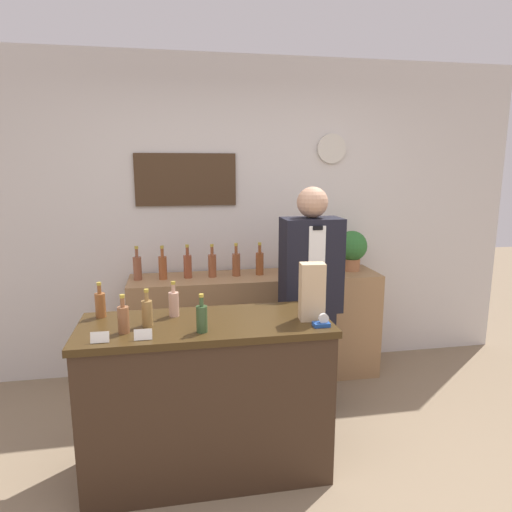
% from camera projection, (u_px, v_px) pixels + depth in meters
% --- Properties ---
extents(back_wall, '(5.20, 0.09, 2.70)m').
position_uv_depth(back_wall, '(232.00, 218.00, 3.98)').
color(back_wall, silver).
rests_on(back_wall, ground_plane).
extents(back_shelf, '(2.08, 0.47, 0.90)m').
position_uv_depth(back_shelf, '(256.00, 326.00, 3.90)').
color(back_shelf, '#9E754C').
rests_on(back_shelf, ground_plane).
extents(display_counter, '(1.41, 0.58, 0.93)m').
position_uv_depth(display_counter, '(207.00, 398.00, 2.67)').
color(display_counter, '#382619').
rests_on(display_counter, ground_plane).
extents(shopkeeper, '(0.42, 0.26, 1.66)m').
position_uv_depth(shopkeeper, '(310.00, 302.00, 3.31)').
color(shopkeeper, black).
rests_on(shopkeeper, ground_plane).
extents(potted_plant, '(0.26, 0.26, 0.35)m').
position_uv_depth(potted_plant, '(352.00, 248.00, 3.95)').
color(potted_plant, '#B27047').
rests_on(potted_plant, back_shelf).
extents(paper_bag, '(0.14, 0.10, 0.33)m').
position_uv_depth(paper_bag, '(312.00, 292.00, 2.58)').
color(paper_bag, tan).
rests_on(paper_bag, display_counter).
extents(tape_dispenser, '(0.09, 0.06, 0.07)m').
position_uv_depth(tape_dispenser, '(322.00, 322.00, 2.50)').
color(tape_dispenser, '#1E4799').
rests_on(tape_dispenser, display_counter).
extents(price_card_left, '(0.09, 0.02, 0.06)m').
position_uv_depth(price_card_left, '(100.00, 337.00, 2.27)').
color(price_card_left, white).
rests_on(price_card_left, display_counter).
extents(price_card_right, '(0.09, 0.02, 0.06)m').
position_uv_depth(price_card_right, '(143.00, 335.00, 2.30)').
color(price_card_right, white).
rests_on(price_card_right, display_counter).
extents(counter_bottle_0, '(0.06, 0.06, 0.21)m').
position_uv_depth(counter_bottle_0, '(100.00, 304.00, 2.64)').
color(counter_bottle_0, brown).
rests_on(counter_bottle_0, display_counter).
extents(counter_bottle_1, '(0.06, 0.06, 0.21)m').
position_uv_depth(counter_bottle_1, '(123.00, 319.00, 2.39)').
color(counter_bottle_1, brown).
rests_on(counter_bottle_1, display_counter).
extents(counter_bottle_2, '(0.06, 0.06, 0.21)m').
position_uv_depth(counter_bottle_2, '(147.00, 312.00, 2.50)').
color(counter_bottle_2, olive).
rests_on(counter_bottle_2, display_counter).
extents(counter_bottle_3, '(0.06, 0.06, 0.21)m').
position_uv_depth(counter_bottle_3, '(174.00, 303.00, 2.66)').
color(counter_bottle_3, tan).
rests_on(counter_bottle_3, display_counter).
extents(counter_bottle_4, '(0.06, 0.06, 0.21)m').
position_uv_depth(counter_bottle_4, '(202.00, 318.00, 2.40)').
color(counter_bottle_4, '#334E2B').
rests_on(counter_bottle_4, display_counter).
extents(shelf_bottle_0, '(0.07, 0.07, 0.27)m').
position_uv_depth(shelf_bottle_0, '(137.00, 267.00, 3.63)').
color(shelf_bottle_0, brown).
rests_on(shelf_bottle_0, back_shelf).
extents(shelf_bottle_1, '(0.07, 0.07, 0.27)m').
position_uv_depth(shelf_bottle_1, '(163.00, 267.00, 3.66)').
color(shelf_bottle_1, brown).
rests_on(shelf_bottle_1, back_shelf).
extents(shelf_bottle_2, '(0.07, 0.07, 0.27)m').
position_uv_depth(shelf_bottle_2, '(188.00, 265.00, 3.70)').
color(shelf_bottle_2, brown).
rests_on(shelf_bottle_2, back_shelf).
extents(shelf_bottle_3, '(0.07, 0.07, 0.27)m').
position_uv_depth(shelf_bottle_3, '(212.00, 265.00, 3.73)').
color(shelf_bottle_3, brown).
rests_on(shelf_bottle_3, back_shelf).
extents(shelf_bottle_4, '(0.07, 0.07, 0.27)m').
position_uv_depth(shelf_bottle_4, '(236.00, 264.00, 3.77)').
color(shelf_bottle_4, brown).
rests_on(shelf_bottle_4, back_shelf).
extents(shelf_bottle_5, '(0.07, 0.07, 0.27)m').
position_uv_depth(shelf_bottle_5, '(260.00, 263.00, 3.81)').
color(shelf_bottle_5, brown).
rests_on(shelf_bottle_5, back_shelf).
extents(shelf_bottle_6, '(0.07, 0.07, 0.27)m').
position_uv_depth(shelf_bottle_6, '(284.00, 262.00, 3.82)').
color(shelf_bottle_6, brown).
rests_on(shelf_bottle_6, back_shelf).
extents(shelf_bottle_7, '(0.07, 0.07, 0.27)m').
position_uv_depth(shelf_bottle_7, '(306.00, 261.00, 3.87)').
color(shelf_bottle_7, brown).
rests_on(shelf_bottle_7, back_shelf).
extents(shelf_bottle_8, '(0.07, 0.07, 0.27)m').
position_uv_depth(shelf_bottle_8, '(328.00, 260.00, 3.91)').
color(shelf_bottle_8, brown).
rests_on(shelf_bottle_8, back_shelf).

